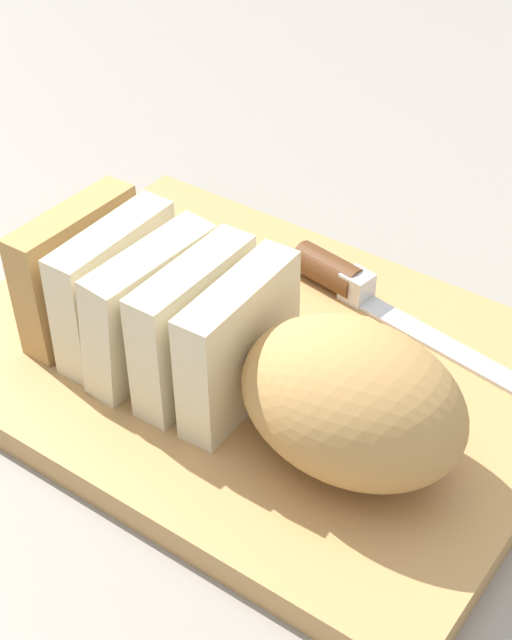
{
  "coord_description": "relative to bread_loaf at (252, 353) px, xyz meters",
  "views": [
    {
      "loc": [
        -0.27,
        0.41,
        0.44
      ],
      "look_at": [
        0.0,
        0.0,
        0.05
      ],
      "focal_mm": 54.44,
      "sensor_mm": 36.0,
      "label": 1
    }
  ],
  "objects": [
    {
      "name": "crumb_stray_left",
      "position": [
        0.06,
        -0.06,
        -0.04
      ],
      "size": [
        0.0,
        0.0,
        0.0
      ],
      "primitive_type": "sphere",
      "color": "#A8753D",
      "rests_on": "cutting_board"
    },
    {
      "name": "crumb_near_loaf",
      "position": [
        -0.02,
        -0.03,
        -0.04
      ],
      "size": [
        0.01,
        0.01,
        0.01
      ],
      "primitive_type": "sphere",
      "color": "#A8753D",
      "rests_on": "cutting_board"
    },
    {
      "name": "cutting_board",
      "position": [
        0.03,
        -0.04,
        -0.05
      ],
      "size": [
        0.41,
        0.31,
        0.02
      ],
      "primitive_type": "cube",
      "rotation": [
        0.0,
        0.0,
        -0.04
      ],
      "color": "tan",
      "rests_on": "ground_plane"
    },
    {
      "name": "crumb_stray_right",
      "position": [
        0.02,
        -0.06,
        -0.04
      ],
      "size": [
        0.01,
        0.01,
        0.01
      ],
      "primitive_type": "sphere",
      "color": "#A8753D",
      "rests_on": "cutting_board"
    },
    {
      "name": "crumb_near_knife",
      "position": [
        0.01,
        -0.09,
        -0.04
      ],
      "size": [
        0.01,
        0.01,
        0.01
      ],
      "primitive_type": "sphere",
      "color": "#A8753D",
      "rests_on": "cutting_board"
    },
    {
      "name": "bread_knife",
      "position": [
        -0.01,
        -0.13,
        -0.04
      ],
      "size": [
        0.26,
        0.07,
        0.02
      ],
      "rotation": [
        0.0,
        0.0,
        2.94
      ],
      "color": "silver",
      "rests_on": "cutting_board"
    },
    {
      "name": "bread_loaf",
      "position": [
        0.0,
        0.0,
        0.0
      ],
      "size": [
        0.3,
        0.11,
        0.09
      ],
      "rotation": [
        0.0,
        0.0,
        -0.04
      ],
      "color": "tan",
      "rests_on": "cutting_board"
    },
    {
      "name": "ground_plane",
      "position": [
        0.03,
        -0.04,
        -0.06
      ],
      "size": [
        3.0,
        3.0,
        0.0
      ],
      "primitive_type": "plane",
      "color": "gray"
    }
  ]
}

